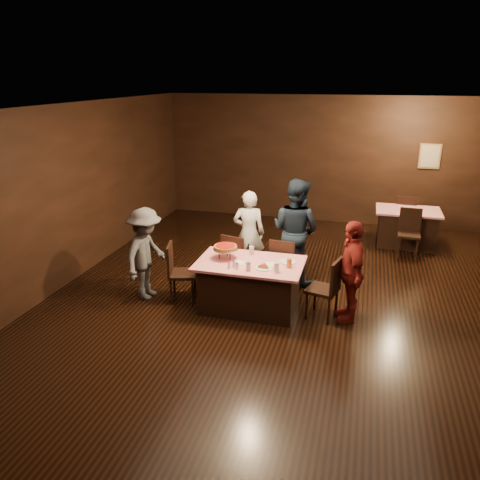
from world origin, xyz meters
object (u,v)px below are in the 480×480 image
(pizza_stand, at_px, (225,247))
(plate_empty, at_px, (288,262))
(chair_far_right, at_px, (284,265))
(chair_back_far, at_px, (405,216))
(glass_back, at_px, (252,251))
(chair_back_near, at_px, (409,234))
(diner_red_shirt, at_px, (351,271))
(diner_navy_hoodie, at_px, (295,231))
(glass_front_right, at_px, (276,267))
(glass_front_left, at_px, (248,266))
(chair_far_left, at_px, (238,260))
(chair_end_left, at_px, (183,273))
(chair_end_right, at_px, (323,288))
(back_table, at_px, (406,227))
(main_table, at_px, (250,285))
(glass_amber, at_px, (289,263))
(diner_grey_knit, at_px, (146,254))
(diner_white_jacket, at_px, (249,233))

(pizza_stand, height_order, plate_empty, pizza_stand)
(chair_far_right, relative_size, chair_back_far, 1.00)
(glass_back, bearing_deg, plate_empty, -14.04)
(chair_back_near, xyz_separation_m, diner_red_shirt, (-1.01, -2.89, 0.29))
(chair_back_near, xyz_separation_m, diner_navy_hoodie, (-2.01, -1.71, 0.43))
(glass_front_right, bearing_deg, glass_front_left, -172.87)
(chair_far_left, xyz_separation_m, chair_back_near, (2.90, 2.20, 0.00))
(chair_end_left, distance_m, glass_front_right, 1.61)
(chair_far_right, relative_size, chair_end_right, 1.00)
(back_table, bearing_deg, main_table, -124.33)
(glass_front_right, height_order, glass_amber, same)
(back_table, xyz_separation_m, pizza_stand, (-2.90, -3.60, 0.57))
(chair_end_right, xyz_separation_m, pizza_stand, (-1.50, 0.05, 0.48))
(chair_far_left, bearing_deg, back_table, -120.83)
(back_table, xyz_separation_m, chair_back_near, (0.00, -0.70, 0.09))
(chair_end_left, bearing_deg, chair_far_left, -57.74)
(pizza_stand, xyz_separation_m, glass_back, (0.35, 0.25, -0.11))
(chair_far_left, xyz_separation_m, glass_front_left, (0.45, -1.05, 0.37))
(main_table, height_order, glass_back, glass_back)
(glass_back, bearing_deg, chair_back_far, 57.23)
(plate_empty, distance_m, glass_back, 0.62)
(diner_navy_hoodie, distance_m, plate_empty, 1.11)
(pizza_stand, height_order, glass_back, pizza_stand)
(chair_end_right, xyz_separation_m, chair_back_near, (1.40, 2.95, 0.00))
(diner_navy_hoodie, height_order, glass_amber, diner_navy_hoodie)
(main_table, xyz_separation_m, diner_grey_knit, (-1.70, -0.04, 0.36))
(chair_far_right, distance_m, pizza_stand, 1.16)
(chair_far_left, relative_size, chair_end_right, 1.00)
(chair_end_left, distance_m, diner_white_jacket, 1.54)
(diner_grey_knit, bearing_deg, pizza_stand, -80.45)
(chair_end_right, bearing_deg, chair_back_far, 176.41)
(pizza_stand, relative_size, glass_back, 2.71)
(diner_white_jacket, relative_size, diner_grey_knit, 1.03)
(chair_back_far, xyz_separation_m, glass_front_left, (-2.45, -4.55, 0.37))
(diner_navy_hoodie, height_order, plate_empty, diner_navy_hoodie)
(chair_far_left, height_order, plate_empty, chair_far_left)
(glass_front_right, bearing_deg, chair_back_far, 65.58)
(back_table, bearing_deg, glass_amber, -117.10)
(chair_back_far, height_order, diner_white_jacket, diner_white_jacket)
(chair_end_left, bearing_deg, back_table, -59.25)
(plate_empty, bearing_deg, chair_end_left, -174.81)
(chair_far_left, relative_size, chair_end_left, 1.00)
(chair_far_left, relative_size, diner_red_shirt, 0.62)
(plate_empty, bearing_deg, main_table, -164.74)
(main_table, relative_size, chair_back_far, 1.68)
(diner_white_jacket, distance_m, diner_red_shirt, 2.22)
(plate_empty, relative_size, glass_front_right, 1.79)
(plate_empty, relative_size, glass_back, 1.79)
(main_table, distance_m, chair_back_far, 4.93)
(diner_grey_knit, bearing_deg, chair_end_right, -83.62)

